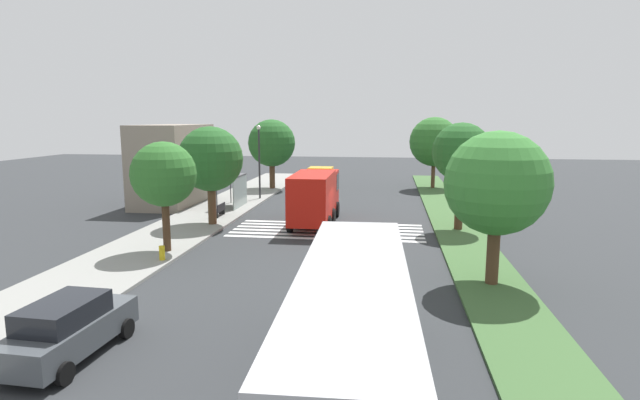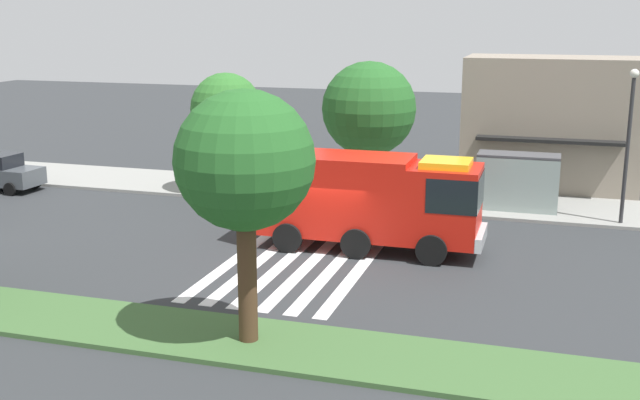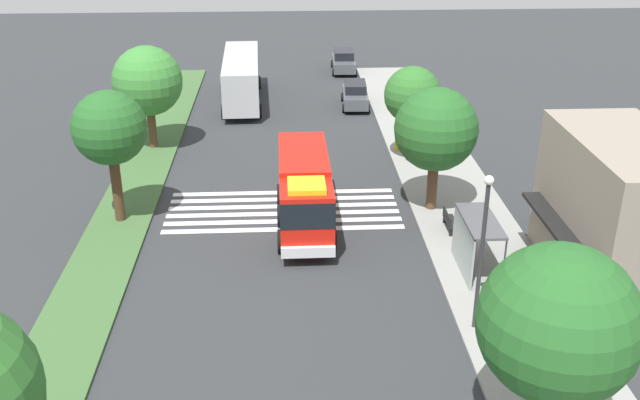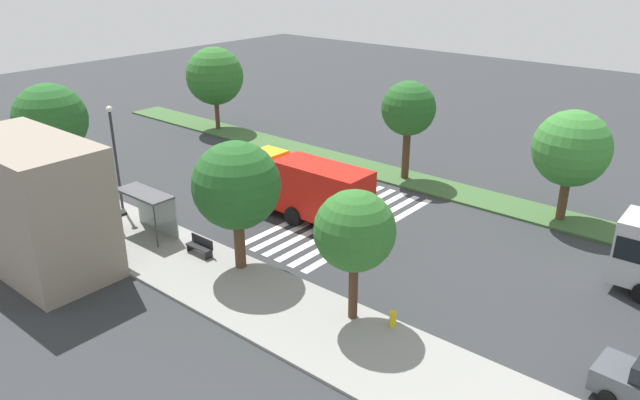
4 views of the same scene
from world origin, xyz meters
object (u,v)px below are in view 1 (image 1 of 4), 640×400
sidewalk_tree_far_west (164,175)px  median_tree_west (461,153)px  transit_bus (353,327)px  median_tree_center (434,142)px  fire_hydrant (162,253)px  street_lamp (259,156)px  bench_near_shelter (219,210)px  parked_car_mid (69,328)px  sidewalk_tree_east (272,143)px  median_tree_far_west (497,184)px  bus_stop_shelter (236,185)px  sidewalk_tree_west (210,159)px  fire_truck (316,194)px

sidewalk_tree_far_west → median_tree_west: median_tree_west is taller
transit_bus → median_tree_center: size_ratio=1.59×
median_tree_west → fire_hydrant: size_ratio=9.47×
street_lamp → fire_hydrant: (-19.39, -0.10, -3.35)m
bench_near_shelter → parked_car_mid: bearing=-172.9°
transit_bus → street_lamp: bearing=-163.3°
sidewalk_tree_far_west → median_tree_center: (26.66, -15.83, 0.55)m
sidewalk_tree_east → median_tree_far_west: (-27.27, -15.83, -0.21)m
median_tree_west → median_tree_center: (19.19, 0.00, -0.21)m
bus_stop_shelter → median_tree_far_west: (-16.57, -16.23, 2.48)m
street_lamp → sidewalk_tree_west: (-10.81, 0.40, 0.55)m
transit_bus → street_lamp: 32.37m
bus_stop_shelter → sidewalk_tree_west: (-6.55, -0.41, 2.50)m
street_lamp → sidewalk_tree_west: size_ratio=0.98×
sidewalk_tree_west → median_tree_west: median_tree_west is taller
fire_truck → sidewalk_tree_far_west: size_ratio=1.47×
transit_bus → median_tree_west: (20.42, -5.16, 2.83)m
sidewalk_tree_west → bench_near_shelter: bearing=9.3°
transit_bus → bus_stop_shelter: transit_bus is taller
median_tree_far_west → fire_hydrant: median_tree_far_west is taller
median_tree_west → median_tree_center: size_ratio=0.95×
parked_car_mid → median_tree_far_west: (8.33, -13.63, 3.45)m
parked_car_mid → median_tree_far_west: median_tree_far_west is taller
sidewalk_tree_far_west → sidewalk_tree_west: bearing=0.0°
median_tree_far_west → median_tree_center: (29.80, 0.00, 0.33)m
median_tree_center → sidewalk_tree_west: bearing=141.3°
median_tree_far_west → sidewalk_tree_west: bearing=57.6°
fire_truck → bus_stop_shelter: fire_truck is taller
parked_car_mid → median_tree_west: 23.68m
parked_car_mid → fire_hydrant: (9.79, 1.70, -0.43)m
street_lamp → fire_truck: bearing=-145.5°
street_lamp → sidewalk_tree_east: bearing=3.6°
median_tree_far_west → bench_near_shelter: bearing=52.3°
street_lamp → fire_hydrant: size_ratio=8.96×
bus_stop_shelter → bench_near_shelter: size_ratio=2.19×
bench_near_shelter → fire_truck: bearing=-96.2°
parked_car_mid → median_tree_far_west: 16.34m
sidewalk_tree_west → median_tree_west: bearing=-87.9°
sidewalk_tree_far_west → fire_truck: bearing=-37.3°
parked_car_mid → transit_bus: size_ratio=0.41×
transit_bus → median_tree_west: 21.26m
sidewalk_tree_far_west → median_tree_west: (7.47, -15.83, 0.76)m
parked_car_mid → median_tree_center: 40.67m
sidewalk_tree_east → fire_hydrant: bearing=-178.9°
parked_car_mid → sidewalk_tree_far_west: 12.12m
bench_near_shelter → fire_hydrant: size_ratio=2.29×
sidewalk_tree_west → bus_stop_shelter: bearing=3.6°
parked_car_mid → street_lamp: size_ratio=0.73×
fire_hydrant → median_tree_west: bearing=-59.1°
fire_truck → sidewalk_tree_west: bearing=104.7°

